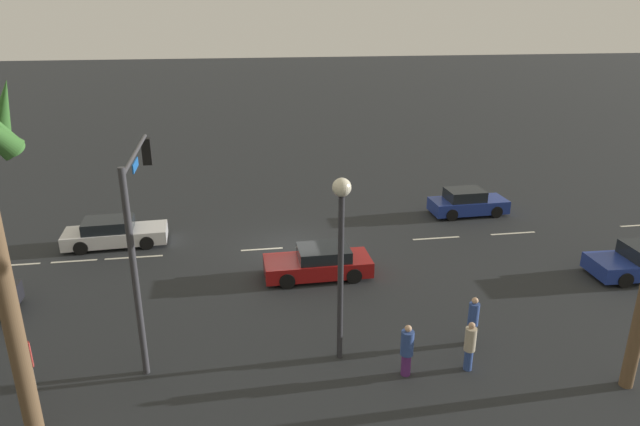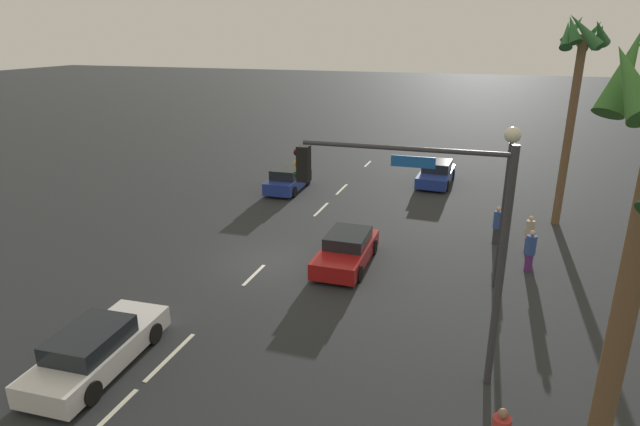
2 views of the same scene
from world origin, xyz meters
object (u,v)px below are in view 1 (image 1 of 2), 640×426
Objects in this scene: streetlamp at (341,236)px; pedestrian_1 at (473,320)px; pedestrian_0 at (407,349)px; pedestrian_2 at (26,362)px; traffic_signal at (139,217)px; car_3 at (114,233)px; car_1 at (467,203)px; car_0 at (319,263)px; pedestrian_3 at (470,345)px.

streetlamp reaches higher than pedestrian_1.
streetlamp is 3.48× the size of pedestrian_0.
pedestrian_0 is 11.16m from pedestrian_2.
pedestrian_2 is at bearing 0.72° from pedestrian_1.
pedestrian_0 is 1.00× the size of pedestrian_2.
pedestrian_2 is (3.25, 2.08, -3.55)m from traffic_signal.
car_3 is 16.93m from pedestrian_1.
traffic_signal is at bearing 33.09° from car_1.
pedestrian_2 is (0.53, 10.72, 0.29)m from car_3.
streetlamp reaches higher than pedestrian_0.
traffic_signal is 6.35m from streetlamp.
pedestrian_0 is at bearing 157.97° from traffic_signal.
car_1 is (-9.12, -6.17, 0.04)m from car_0.
car_3 is at bearing -48.16° from pedestrian_0.
car_3 is at bearing -92.81° from pedestrian_2.
car_0 is at bearing -148.05° from pedestrian_2.
car_3 is at bearing -72.52° from traffic_signal.
pedestrian_0 reaches higher than car_0.
car_0 is 2.57× the size of pedestrian_2.
pedestrian_1 is at bearing 126.23° from car_0.
car_3 is 17.29m from pedestrian_3.
car_3 is 2.76× the size of pedestrian_2.
pedestrian_0 is 1.00× the size of pedestrian_1.
car_0 is 6.86m from streetlamp.
car_1 is 2.40× the size of pedestrian_0.
traffic_signal is at bearing -17.94° from streetlamp.
car_0 is 7.16m from pedestrian_1.
pedestrian_2 is at bearing 31.95° from car_0.
pedestrian_1 is (-4.48, -0.05, -3.30)m from streetlamp.
pedestrian_0 is (-1.57, 7.05, 0.29)m from car_0.
pedestrian_1 is at bearing -179.33° from streetlamp.
pedestrian_3 is (5.57, 13.27, 0.22)m from car_1.
pedestrian_2 reaches higher than car_3.
car_1 is 15.64m from streetlamp.
streetlamp is at bearing 162.06° from traffic_signal.
traffic_signal reaches higher than pedestrian_2.
streetlamp is 3.47× the size of pedestrian_1.
car_1 is at bearing -119.73° from pedestrian_0.
pedestrian_1 is at bearing 169.74° from traffic_signal.
pedestrian_1 is (-10.52, 1.90, -3.54)m from traffic_signal.
pedestrian_1 reaches higher than car_1.
car_0 is at bearing -63.44° from pedestrian_3.
pedestrian_2 is (9.29, 0.12, -3.31)m from streetlamp.
streetlamp is at bearing 87.55° from car_0.
traffic_signal reaches higher than pedestrian_1.
pedestrian_2 is at bearing 32.59° from traffic_signal.
car_3 is 0.73× the size of traffic_signal.
streetlamp is at bearing -18.56° from pedestrian_3.
streetlamp reaches higher than pedestrian_3.
pedestrian_2 is at bearing 87.19° from car_3.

